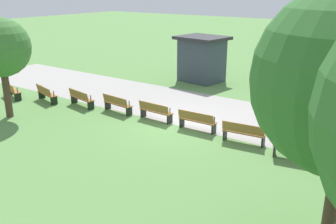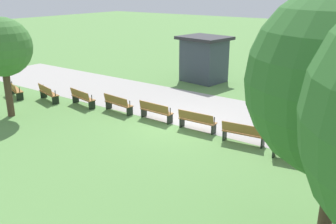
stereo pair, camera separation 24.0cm
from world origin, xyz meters
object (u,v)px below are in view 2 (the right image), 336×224
bench_5 (197,121)px  bench_1 (48,93)px  bench_6 (243,133)px  tree_2 (2,47)px  bench_3 (118,103)px  bench_4 (156,111)px  bench_2 (82,97)px  person_seated (301,144)px  kiosk (204,58)px  bench_0 (14,89)px  bench_7 (297,149)px

bench_5 → bench_1: bearing=-175.9°
bench_6 → tree_2: size_ratio=0.37×
bench_3 → bench_4: 2.29m
bench_2 → bench_3: (2.27, 0.33, 0.00)m
bench_3 → person_seated: person_seated is taller
bench_2 → bench_4: size_ratio=1.02×
bench_3 → bench_5: same height
bench_6 → tree_2: tree_2 is taller
tree_2 → kiosk: tree_2 is taller
tree_2 → bench_0: bearing=144.2°
bench_0 → bench_4: same height
bench_1 → kiosk: bearing=77.7°
kiosk → bench_4: bearing=-66.3°
bench_7 → bench_3: bearing=167.7°
bench_0 → bench_7: bearing=22.6°
kiosk → bench_1: bearing=-108.3°
bench_2 → bench_7: same height
bench_7 → kiosk: bearing=126.2°
bench_0 → bench_3: size_ratio=1.01×
bench_5 → bench_2: bearing=-178.0°
person_seated → tree_2: (-13.09, -3.31, 2.73)m
tree_2 → bench_7: bearing=13.6°
bench_4 → tree_2: bearing=-147.5°
tree_2 → kiosk: bearing=71.3°
bench_2 → bench_7: bearing=10.3°
bench_7 → bench_0: bearing=173.8°
bench_4 → bench_6: (4.57, -0.16, 0.00)m
bench_2 → bench_3: size_ratio=1.01×
bench_0 → bench_2: size_ratio=1.00×
bench_7 → kiosk: 12.53m
bench_2 → bench_3: same height
bench_0 → person_seated: (15.88, 1.29, 0.16)m
bench_0 → bench_7: 15.85m
bench_2 → bench_7: 11.38m
bench_6 → person_seated: (2.33, -0.17, 0.16)m
bench_4 → bench_7: same height
bench_1 → person_seated: 13.70m
bench_7 → person_seated: (0.07, 0.16, 0.16)m
bench_1 → bench_6: 11.38m
bench_2 → tree_2: tree_2 is taller
bench_1 → bench_6: (11.35, 0.81, 0.00)m
bench_2 → bench_0: bearing=-155.4°
bench_3 → person_seated: size_ratio=1.47×
bench_0 → tree_2: tree_2 is taller
bench_7 → tree_2: tree_2 is taller
bench_2 → kiosk: bearing=85.1°
person_seated → bench_1: bearing=172.4°
bench_1 → bench_7: 13.63m
bench_5 → person_seated: 4.63m
bench_0 → kiosk: size_ratio=0.53×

